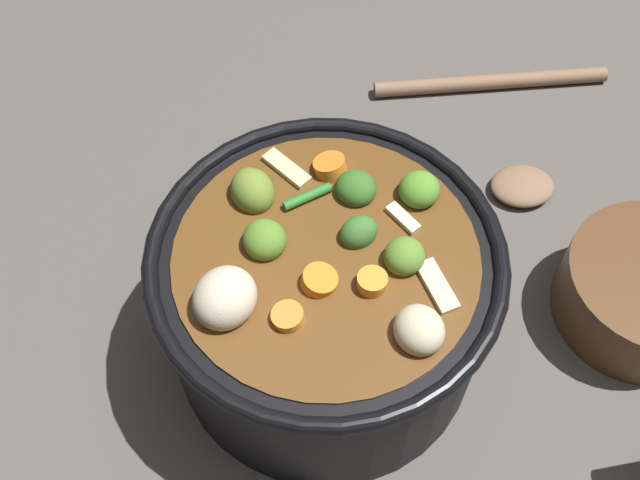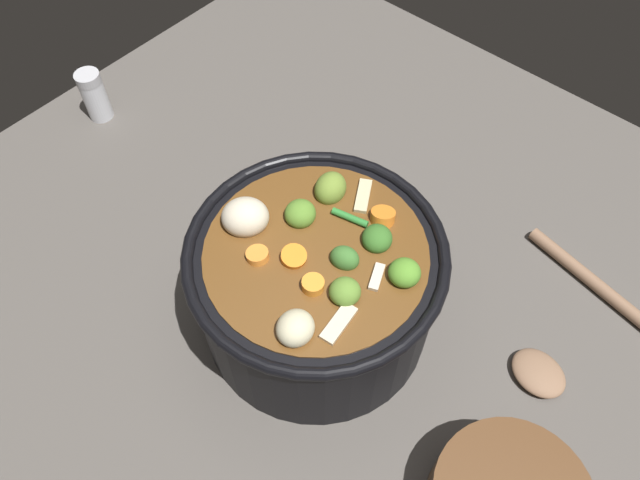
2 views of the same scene
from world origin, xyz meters
The scene contains 4 objects.
ground_plane centered at (0.00, 0.00, 0.00)m, with size 1.10×1.10×0.00m, color #514C47.
cooking_pot centered at (0.00, 0.00, 0.08)m, with size 0.27×0.27×0.17m.
wooden_spoon centered at (0.18, -0.25, 0.01)m, with size 0.20×0.26×0.02m.
salt_shaker centered at (0.04, 0.47, 0.04)m, with size 0.04×0.04×0.08m.
Camera 2 is at (-0.25, -0.23, 0.65)m, focal length 34.60 mm.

